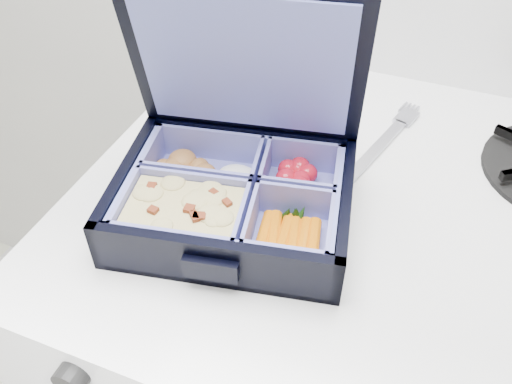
% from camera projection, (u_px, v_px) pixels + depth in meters
% --- Properties ---
extents(stove, '(0.58, 0.58, 0.87)m').
position_uv_depth(stove, '(329.00, 383.00, 0.88)').
color(stove, white).
rests_on(stove, floor).
extents(bento_box, '(0.25, 0.21, 0.05)m').
position_uv_depth(bento_box, '(234.00, 199.00, 0.53)').
color(bento_box, black).
rests_on(bento_box, stove).
extents(burner_grate_rear, '(0.20, 0.20, 0.02)m').
position_uv_depth(burner_grate_rear, '(254.00, 63.00, 0.75)').
color(burner_grate_rear, black).
rests_on(burner_grate_rear, stove).
extents(fork, '(0.08, 0.20, 0.01)m').
position_uv_depth(fork, '(371.00, 155.00, 0.61)').
color(fork, '#9F9FAA').
rests_on(fork, stove).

